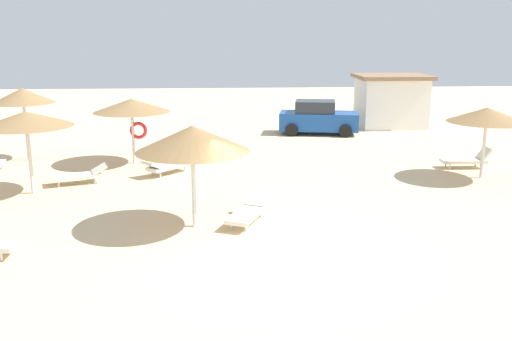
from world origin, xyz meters
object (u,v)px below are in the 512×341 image
object	(u,v)px
lounger_3	(80,175)
parked_car	(318,118)
parasol_3	(26,119)
bench_0	(177,141)
beach_cabana	(391,101)
lounger_5	(166,166)
lounger_4	(248,211)
parasol_2	(23,96)
parasol_0	(487,115)
parasol_4	(192,139)
lounger_0	(467,160)
parasol_5	(132,106)

from	to	relation	value
lounger_3	parked_car	world-z (taller)	parked_car
parasol_3	bench_0	distance (m)	8.47
beach_cabana	lounger_5	bearing A→B (deg)	-138.89
parasol_3	lounger_4	world-z (taller)	parasol_3
lounger_5	bench_0	world-z (taller)	lounger_5
parasol_3	beach_cabana	distance (m)	19.87
parasol_2	beach_cabana	size ratio (longest dim) A/B	0.76
parasol_0	bench_0	xyz separation A→B (m)	(-11.37, 6.07, -1.95)
parasol_3	parked_car	world-z (taller)	parasol_3
lounger_3	parasol_4	bearing A→B (deg)	-48.39
lounger_3	bench_0	xyz separation A→B (m)	(2.95, 5.92, 0.04)
parasol_4	bench_0	bearing A→B (deg)	96.55
parasol_3	parasol_4	size ratio (longest dim) A/B	0.97
lounger_0	parked_car	size ratio (longest dim) A/B	0.44
parasol_2	parasol_3	world-z (taller)	parasol_2
lounger_4	lounger_5	size ratio (longest dim) A/B	1.08
lounger_3	bench_0	world-z (taller)	lounger_3
parasol_4	beach_cabana	bearing A→B (deg)	57.26
parasol_0	lounger_3	size ratio (longest dim) A/B	1.37
parasol_2	parasol_3	distance (m)	5.30
parasol_0	parasol_4	world-z (taller)	parasol_4
parasol_4	lounger_3	bearing A→B (deg)	131.61
parasol_5	bench_0	bearing A→B (deg)	62.22
parasol_3	lounger_0	bearing A→B (deg)	9.01
lounger_0	parked_car	bearing A→B (deg)	119.99
lounger_0	lounger_5	world-z (taller)	lounger_0
parasol_2	lounger_5	size ratio (longest dim) A/B	1.62
parasol_2	lounger_3	distance (m)	5.44
parasol_5	parked_car	world-z (taller)	parasol_5
lounger_0	beach_cabana	distance (m)	9.82
lounger_0	lounger_4	bearing A→B (deg)	-146.52
parasol_2	parasol_4	world-z (taller)	parasol_2
parasol_5	parked_car	xyz separation A→B (m)	(8.53, 6.14, -1.50)
lounger_0	beach_cabana	bearing A→B (deg)	90.64
parasol_2	bench_0	size ratio (longest dim) A/B	1.94
parasol_2	lounger_3	bearing A→B (deg)	-52.15
bench_0	parasol_0	bearing A→B (deg)	-28.09
lounger_5	parked_car	world-z (taller)	parked_car
parasol_3	lounger_3	size ratio (longest dim) A/B	1.46
parasol_0	lounger_3	bearing A→B (deg)	179.38
parasol_0	lounger_4	size ratio (longest dim) A/B	1.39
parasol_2	parasol_3	bearing A→B (deg)	-70.71
lounger_3	parked_car	xyz separation A→B (m)	(9.95, 9.17, 0.51)
bench_0	beach_cabana	distance (m)	12.58
parasol_0	bench_0	distance (m)	13.04
bench_0	parked_car	world-z (taller)	parked_car
lounger_4	beach_cabana	xyz separation A→B (m)	(8.70, 15.59, 1.14)
lounger_5	bench_0	bearing A→B (deg)	88.92
lounger_3	bench_0	distance (m)	6.61
parasol_3	beach_cabana	size ratio (longest dim) A/B	0.76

